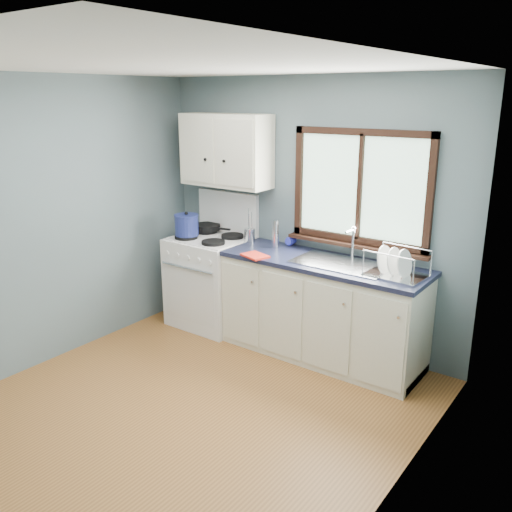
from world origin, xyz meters
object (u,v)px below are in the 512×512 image
Objects in this scene: skillet at (207,227)px; utensil_crock at (250,235)px; base_cabinets at (321,314)px; sink at (341,271)px; thermos at (275,234)px; stockpot at (187,225)px; dish_rack at (395,269)px; gas_range at (211,278)px.

skillet is 0.57m from utensil_crock.
skillet reaches higher than base_cabinets.
thermos is (-0.76, 0.09, 0.20)m from sink.
sink is 1.69m from stockpot.
gas_range is at bearing -176.14° from dish_rack.
utensil_crock reaches higher than dish_rack.
gas_range is 3.10× the size of skillet.
gas_range is 4.04× the size of utensil_crock.
dish_rack reaches higher than skillet.
base_cabinets is at bearing -15.04° from skillet.
skillet is at bearing 137.53° from gas_range.
sink reaches higher than dish_rack.
skillet is at bearing 177.03° from thermos.
utensil_crock is at bearing 20.63° from gas_range.
skillet is 1.68× the size of stockpot.
gas_range is 1.31m from base_cabinets.
thermos reaches higher than base_cabinets.
stockpot is at bearing -173.73° from base_cabinets.
utensil_crock is (0.57, -0.01, 0.00)m from skillet.
utensil_crock is at bearing 173.86° from thermos.
thermos is at bearing 8.79° from gas_range.
skillet is at bearing 175.15° from sink.
utensil_crock reaches higher than base_cabinets.
skillet is at bearing 174.58° from base_cabinets.
utensil_crock is at bearing 173.22° from sink.
sink is at bearing -7.07° from thermos.
thermos is 0.57× the size of dish_rack.
stockpot reaches higher than thermos.
base_cabinets is at bearing -8.08° from utensil_crock.
base_cabinets is at bearing -9.19° from thermos.
utensil_crock reaches higher than skillet.
stockpot is at bearing -152.96° from utensil_crock.
utensil_crock is 1.25× the size of thermos.
sink is at bearing 0.71° from gas_range.
gas_range is 0.92m from thermos.
utensil_crock reaches higher than sink.
gas_range is at bearing -171.21° from thermos.
utensil_crock is at bearing 171.92° from base_cabinets.
stockpot is 0.65m from utensil_crock.
sink reaches higher than stockpot.
gas_range is at bearing 38.76° from stockpot.
dish_rack is at bearing -0.38° from gas_range.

